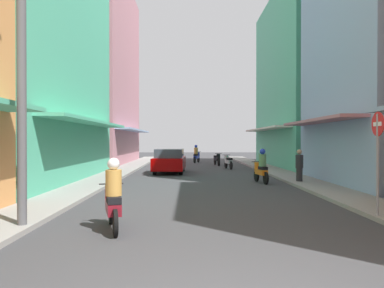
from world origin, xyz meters
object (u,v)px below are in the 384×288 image
(street_sign_no_entry, at_px, (378,150))
(pedestrian_crossing, at_px, (299,167))
(motorbike_black, at_px, (217,159))
(utility_pole, at_px, (21,46))
(motorbike_maroon, at_px, (113,198))
(motorbike_orange, at_px, (261,168))
(motorbike_blue, at_px, (197,155))
(motorbike_silver, at_px, (228,162))
(parked_car, at_px, (170,161))

(street_sign_no_entry, bearing_deg, pedestrian_crossing, 87.38)
(motorbike_black, xyz_separation_m, utility_pole, (-5.83, -21.30, 3.49))
(utility_pole, bearing_deg, motorbike_black, 74.69)
(motorbike_maroon, xyz_separation_m, utility_pole, (-1.98, 0.02, 3.29))
(motorbike_maroon, relative_size, utility_pole, 0.23)
(motorbike_orange, xyz_separation_m, street_sign_no_entry, (1.30, -8.08, 1.01))
(motorbike_blue, bearing_deg, street_sign_no_entry, -80.68)
(motorbike_maroon, bearing_deg, street_sign_no_entry, 9.02)
(pedestrian_crossing, relative_size, street_sign_no_entry, 0.59)
(motorbike_maroon, height_order, utility_pole, utility_pole)
(motorbike_silver, height_order, parked_car, parked_car)
(motorbike_orange, relative_size, street_sign_no_entry, 0.68)
(motorbike_silver, xyz_separation_m, motorbike_black, (-0.50, 3.56, 0.00))
(pedestrian_crossing, height_order, street_sign_no_entry, street_sign_no_entry)
(motorbike_blue, distance_m, pedestrian_crossing, 16.82)
(motorbike_silver, relative_size, motorbike_black, 1.00)
(motorbike_blue, xyz_separation_m, pedestrian_crossing, (4.29, -16.26, 0.07))
(motorbike_black, relative_size, parked_car, 0.43)
(motorbike_blue, distance_m, motorbike_maroon, 25.09)
(street_sign_no_entry, bearing_deg, motorbike_black, 96.76)
(motorbike_black, relative_size, motorbike_orange, 1.00)
(motorbike_orange, relative_size, motorbike_blue, 1.02)
(motorbike_blue, bearing_deg, parked_car, -99.81)
(parked_car, bearing_deg, motorbike_orange, -50.06)
(motorbike_orange, xyz_separation_m, motorbike_blue, (-2.64, 15.91, 0.00))
(utility_pole, height_order, street_sign_no_entry, utility_pole)
(parked_car, bearing_deg, motorbike_blue, 80.19)
(motorbike_blue, height_order, street_sign_no_entry, street_sign_no_entry)
(motorbike_orange, bearing_deg, motorbike_blue, 99.42)
(motorbike_orange, height_order, utility_pole, utility_pole)
(motorbike_orange, distance_m, utility_pole, 11.87)
(pedestrian_crossing, bearing_deg, motorbike_orange, 168.14)
(motorbike_black, distance_m, parked_car, 7.69)
(parked_car, bearing_deg, utility_pole, -99.75)
(motorbike_orange, xyz_separation_m, motorbike_maroon, (-4.97, -9.07, 0.00))
(motorbike_blue, relative_size, motorbike_maroon, 1.00)
(motorbike_orange, bearing_deg, motorbike_black, 95.17)
(motorbike_black, distance_m, motorbike_maroon, 21.67)
(parked_car, relative_size, pedestrian_crossing, 2.68)
(motorbike_maroon, relative_size, pedestrian_crossing, 1.14)
(motorbike_orange, height_order, motorbike_maroon, same)
(motorbike_orange, height_order, motorbike_blue, same)
(motorbike_silver, height_order, motorbike_blue, motorbike_blue)
(utility_pole, xyz_separation_m, street_sign_no_entry, (8.24, 0.98, -2.27))
(motorbike_maroon, distance_m, parked_car, 14.42)
(motorbike_blue, xyz_separation_m, parked_car, (-1.83, -10.58, 0.04))
(motorbike_silver, bearing_deg, motorbike_maroon, -103.79)
(motorbike_silver, distance_m, motorbike_black, 3.59)
(motorbike_silver, relative_size, motorbike_blue, 1.02)
(motorbike_silver, height_order, utility_pole, utility_pole)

